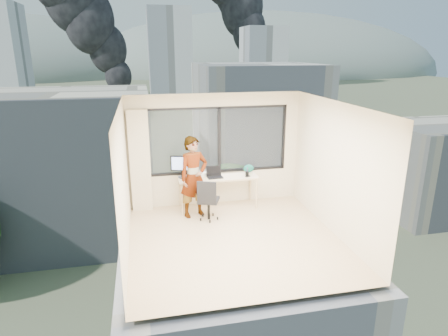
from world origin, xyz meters
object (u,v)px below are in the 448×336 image
object	(u,v)px
desk	(218,192)
monitor	(182,166)
game_console	(206,173)
laptop	(215,173)
person	(194,177)
handbag	(249,168)
chair	(209,199)

from	to	relation	value
desk	monitor	distance (m)	1.03
game_console	laptop	distance (m)	0.33
desk	person	bearing A→B (deg)	-149.74
desk	person	distance (m)	0.87
desk	handbag	xyz separation A→B (m)	(0.77, 0.16, 0.47)
person	laptop	world-z (taller)	person
desk	game_console	xyz separation A→B (m)	(-0.25, 0.22, 0.42)
desk	monitor	world-z (taller)	monitor
person	laptop	distance (m)	0.60
handbag	desk	bearing A→B (deg)	-153.68
desk	handbag	world-z (taller)	handbag
desk	laptop	xyz separation A→B (m)	(-0.08, -0.06, 0.49)
desk	chair	bearing A→B (deg)	-117.82
chair	laptop	distance (m)	0.73
desk	person	world-z (taller)	person
monitor	game_console	world-z (taller)	monitor
game_console	laptop	world-z (taller)	laptop
monitor	handbag	world-z (taller)	monitor
person	game_console	xyz separation A→B (m)	(0.35, 0.57, -0.10)
chair	person	world-z (taller)	person
laptop	monitor	bearing A→B (deg)	164.17
game_console	chair	bearing A→B (deg)	-109.69
desk	handbag	bearing A→B (deg)	11.75
handbag	monitor	bearing A→B (deg)	-163.37
person	monitor	bearing A→B (deg)	93.35
chair	handbag	size ratio (longest dim) A/B	3.87
monitor	laptop	size ratio (longest dim) A/B	1.42
game_console	laptop	bearing A→B (deg)	-73.13
chair	desk	bearing A→B (deg)	82.98
game_console	laptop	xyz separation A→B (m)	(0.17, -0.28, 0.07)
chair	monitor	world-z (taller)	monitor
laptop	handbag	xyz separation A→B (m)	(0.85, 0.22, -0.02)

